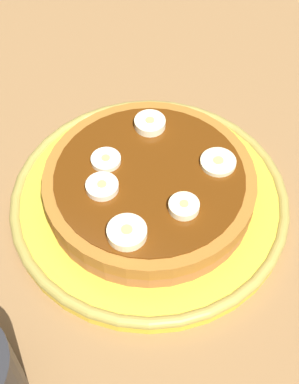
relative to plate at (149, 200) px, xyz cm
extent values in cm
cube|color=olive|center=(0.00, 0.00, -2.50)|extent=(140.00, 140.00, 3.00)
cylinder|color=yellow|center=(0.00, 0.00, -0.23)|extent=(26.49, 26.49, 1.54)
torus|color=#A49342|center=(0.00, 0.00, 0.32)|extent=(26.78, 26.78, 1.08)
cylinder|color=#A36435|center=(0.44, -0.20, 1.33)|extent=(19.56, 19.56, 1.56)
cylinder|color=#A46625|center=(0.05, -0.13, 2.89)|extent=(19.75, 19.75, 1.56)
cylinder|color=#592B0A|center=(0.00, 0.00, 3.75)|extent=(17.60, 17.60, 0.16)
cylinder|color=#FBEAC6|center=(3.31, 3.05, 4.08)|extent=(2.96, 2.96, 0.81)
cylinder|color=tan|center=(3.31, 3.05, 4.53)|extent=(0.83, 0.83, 0.08)
cylinder|color=#F1E9B4|center=(-5.33, -3.75, 3.98)|extent=(3.33, 3.33, 0.61)
cylinder|color=tan|center=(-5.33, -3.75, 4.32)|extent=(0.93, 0.93, 0.08)
cylinder|color=#F3E7C2|center=(4.39, 0.14, 3.99)|extent=(2.80, 2.80, 0.63)
cylinder|color=tan|center=(4.39, 0.14, 4.34)|extent=(0.79, 0.79, 0.08)
cylinder|color=#FCE9B5|center=(-0.75, 6.71, 4.17)|extent=(3.41, 3.41, 0.99)
cylinder|color=tan|center=(-0.75, 6.71, 4.70)|extent=(0.95, 0.95, 0.08)
cylinder|color=#FEF2BE|center=(-4.20, 2.31, 4.12)|extent=(2.71, 2.71, 0.89)
cylinder|color=tan|center=(-4.20, 2.31, 4.60)|extent=(0.76, 0.76, 0.08)
cylinder|color=#F9F1C4|center=(2.36, -5.77, 4.16)|extent=(3.05, 3.05, 0.98)
cylinder|color=tan|center=(2.36, -5.77, 4.69)|extent=(0.85, 0.85, 0.08)
camera|label=1|loc=(-12.41, 29.78, 43.39)|focal=52.33mm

